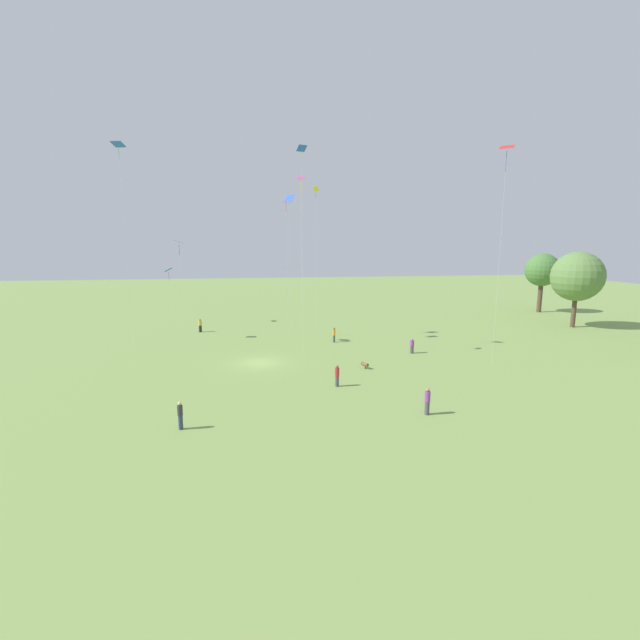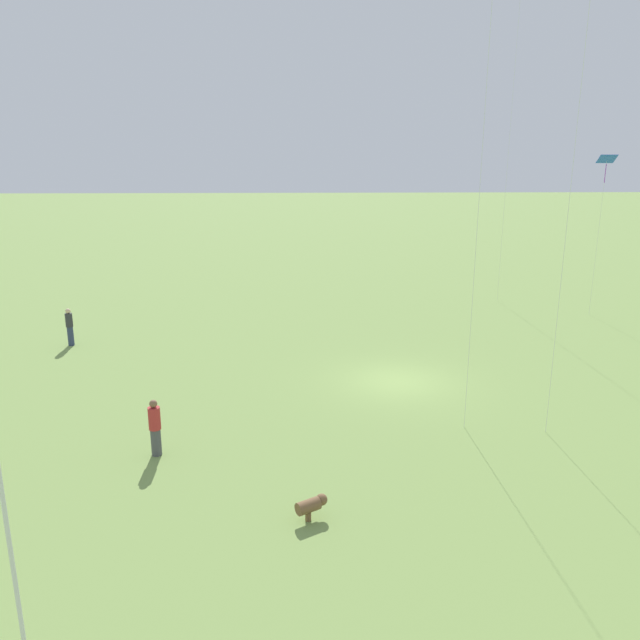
{
  "view_description": "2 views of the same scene",
  "coord_description": "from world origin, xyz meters",
  "px_view_note": "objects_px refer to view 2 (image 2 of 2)",
  "views": [
    {
      "loc": [
        41.48,
        -0.96,
        11.33
      ],
      "look_at": [
        2.9,
        5.58,
        4.65
      ],
      "focal_mm": 24.0,
      "sensor_mm": 36.0,
      "label": 1
    },
    {
      "loc": [
        3.9,
        23.66,
        9.02
      ],
      "look_at": [
        3.31,
        5.18,
        4.01
      ],
      "focal_mm": 35.0,
      "sensor_mm": 36.0,
      "label": 2
    }
  ],
  "objects_px": {
    "person_2": "(70,327)",
    "dog_0": "(312,505)",
    "person_3": "(155,428)",
    "kite_4": "(606,164)"
  },
  "relations": [
    {
      "from": "dog_0",
      "to": "person_3",
      "type": "bearing_deg",
      "value": -158.97
    },
    {
      "from": "person_3",
      "to": "kite_4",
      "type": "relative_size",
      "value": 0.2
    },
    {
      "from": "person_3",
      "to": "kite_4",
      "type": "distance_m",
      "value": 27.65
    },
    {
      "from": "person_2",
      "to": "person_3",
      "type": "distance_m",
      "value": 13.21
    },
    {
      "from": "person_2",
      "to": "dog_0",
      "type": "distance_m",
      "value": 18.85
    },
    {
      "from": "person_2",
      "to": "person_3",
      "type": "relative_size",
      "value": 1.01
    },
    {
      "from": "person_2",
      "to": "kite_4",
      "type": "relative_size",
      "value": 0.21
    },
    {
      "from": "dog_0",
      "to": "person_2",
      "type": "bearing_deg",
      "value": -174.43
    },
    {
      "from": "person_2",
      "to": "dog_0",
      "type": "bearing_deg",
      "value": -40.71
    },
    {
      "from": "kite_4",
      "to": "person_3",
      "type": "bearing_deg",
      "value": 92.06
    }
  ]
}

